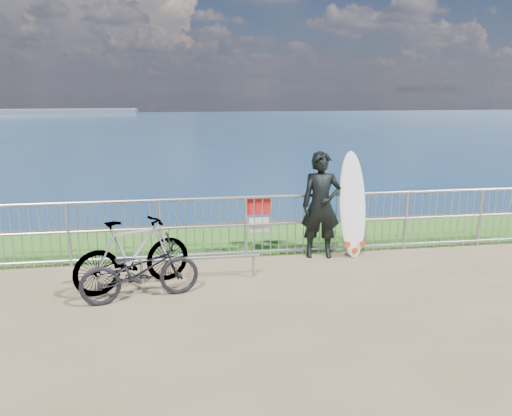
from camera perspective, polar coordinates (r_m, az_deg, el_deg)
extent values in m
plane|color=#30711F|center=(10.09, 0.81, -3.44)|extent=(120.00, 120.00, 0.00)
cube|color=brown|center=(12.13, -0.20, -13.21)|extent=(120.00, 0.30, 5.00)
plane|color=navy|center=(97.16, -7.97, 8.62)|extent=(260.00, 260.00, 0.00)
cube|color=#565E68|center=(181.53, -24.71, 9.96)|extent=(70.00, 12.00, 1.50)
cylinder|color=#989BA0|center=(8.77, 2.04, 1.32)|extent=(10.00, 0.06, 0.06)
cylinder|color=#989BA0|center=(8.89, 2.02, -1.80)|extent=(10.00, 0.05, 0.05)
cylinder|color=#989BA0|center=(9.03, 1.99, -4.89)|extent=(10.00, 0.05, 0.05)
cylinder|color=#989BA0|center=(8.95, -20.61, -2.93)|extent=(0.06, 0.06, 1.10)
cylinder|color=#989BA0|center=(8.76, -10.96, -2.64)|extent=(0.06, 0.06, 1.10)
cylinder|color=#989BA0|center=(8.82, -1.18, -2.27)|extent=(0.06, 0.06, 1.10)
cylinder|color=#989BA0|center=(9.14, 8.19, -1.86)|extent=(0.06, 0.06, 1.10)
cylinder|color=#989BA0|center=(9.68, 16.72, -1.44)|extent=(0.06, 0.06, 1.10)
cylinder|color=#989BA0|center=(10.40, 24.20, -1.04)|extent=(0.06, 0.06, 1.10)
cube|color=red|center=(8.82, 0.33, 0.21)|extent=(0.42, 0.02, 0.30)
cube|color=white|center=(8.82, 0.34, 0.20)|extent=(0.38, 0.01, 0.08)
cube|color=white|center=(8.91, 0.33, -1.92)|extent=(0.36, 0.02, 0.26)
imported|color=black|center=(8.85, 7.44, 0.31)|extent=(0.74, 0.54, 1.89)
ellipsoid|color=white|center=(9.03, 10.98, 0.42)|extent=(0.52, 0.47, 1.89)
cone|color=#BF3914|center=(9.05, 10.18, -3.96)|extent=(0.11, 0.21, 0.11)
cone|color=#BF3914|center=(9.14, 11.89, -3.85)|extent=(0.11, 0.21, 0.11)
cone|color=#BF3914|center=(9.13, 11.01, -4.64)|extent=(0.11, 0.21, 0.11)
imported|color=black|center=(7.31, -13.10, -6.93)|extent=(1.76, 0.95, 0.88)
imported|color=black|center=(7.70, -13.88, -5.10)|extent=(1.85, 1.23, 1.08)
cylinder|color=#989BA0|center=(7.86, -6.63, -5.68)|extent=(1.94, 0.05, 0.05)
cylinder|color=#989BA0|center=(7.94, -12.92, -7.18)|extent=(0.04, 0.04, 0.38)
cylinder|color=#989BA0|center=(8.00, -0.31, -6.68)|extent=(0.04, 0.04, 0.38)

